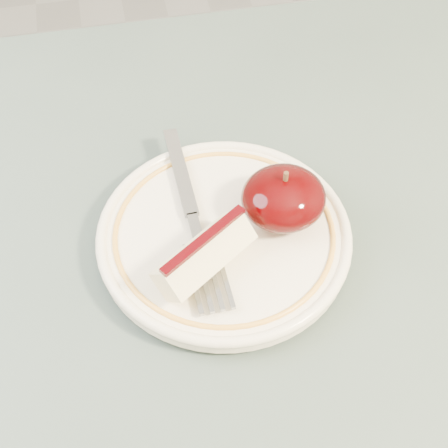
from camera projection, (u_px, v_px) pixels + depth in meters
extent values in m
cylinder|color=brown|center=(415.00, 215.00, 1.04)|extent=(0.05, 0.05, 0.71)
cube|color=#404F49|center=(239.00, 392.00, 0.46)|extent=(0.90, 0.90, 0.04)
cylinder|color=#F3E6CC|center=(224.00, 243.00, 0.51)|extent=(0.11, 0.11, 0.01)
cylinder|color=#F3E6CC|center=(224.00, 236.00, 0.50)|extent=(0.20, 0.20, 0.01)
torus|color=#F3E6CC|center=(224.00, 232.00, 0.50)|extent=(0.21, 0.21, 0.01)
torus|color=gold|center=(224.00, 231.00, 0.50)|extent=(0.18, 0.18, 0.00)
ellipsoid|color=black|center=(283.00, 198.00, 0.49)|extent=(0.07, 0.06, 0.04)
cylinder|color=#472D19|center=(286.00, 178.00, 0.48)|extent=(0.00, 0.00, 0.01)
cube|color=beige|center=(204.00, 255.00, 0.46)|extent=(0.09, 0.08, 0.04)
cube|color=#300104|center=(204.00, 239.00, 0.45)|extent=(0.07, 0.05, 0.00)
cube|color=gray|center=(180.00, 171.00, 0.54)|extent=(0.01, 0.10, 0.00)
cube|color=gray|center=(196.00, 228.00, 0.50)|extent=(0.01, 0.03, 0.00)
cube|color=gray|center=(203.00, 255.00, 0.48)|extent=(0.03, 0.02, 0.00)
cube|color=gray|center=(227.00, 285.00, 0.46)|extent=(0.00, 0.04, 0.00)
cube|color=gray|center=(217.00, 287.00, 0.46)|extent=(0.00, 0.04, 0.00)
cube|color=gray|center=(206.00, 289.00, 0.46)|extent=(0.00, 0.04, 0.00)
cube|color=gray|center=(196.00, 291.00, 0.46)|extent=(0.00, 0.04, 0.00)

